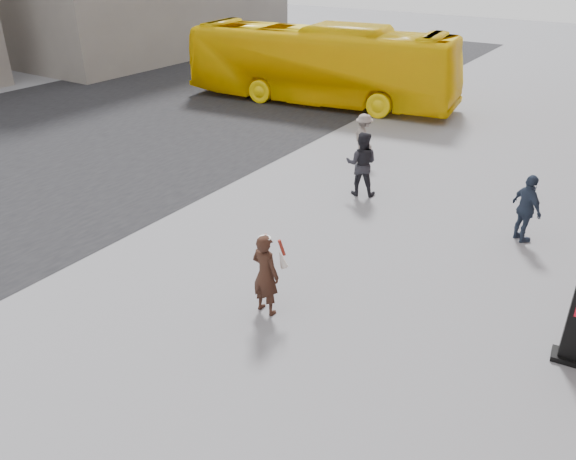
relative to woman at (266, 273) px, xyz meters
The scene contains 7 objects.
ground 1.01m from the woman, 45.24° to the right, with size 100.00×100.00×0.00m, color #9E9EA3.
road 13.46m from the woman, 159.91° to the left, with size 16.00×60.00×0.01m, color black.
woman is the anchor object (origin of this frame).
bus 15.94m from the woman, 117.22° to the left, with size 2.78×11.87×3.31m, color yellow.
pedestrian_a 6.17m from the woman, 100.29° to the left, with size 0.88×0.68×1.81m, color #232329.
pedestrian_b 8.88m from the woman, 104.97° to the left, with size 0.99×0.57×1.54m, color gray.
pedestrian_c 6.65m from the woman, 59.44° to the left, with size 0.97×0.41×1.66m, color #2B364B.
Camera 1 is at (4.94, -6.85, 6.39)m, focal length 35.00 mm.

